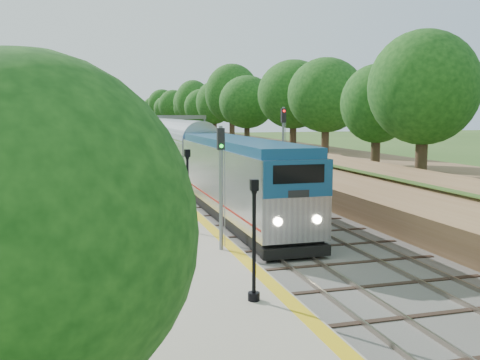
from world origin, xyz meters
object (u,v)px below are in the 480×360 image
object	(u,v)px
station_building	(15,144)
lamppost_mid	(254,247)
lamppost_far	(188,195)
signal_platform	(221,174)
signal_gantry	(174,126)
train	(139,137)
signal_farside	(283,141)

from	to	relation	value
station_building	lamppost_mid	bearing A→B (deg)	-69.94
lamppost_far	signal_platform	world-z (taller)	signal_platform
lamppost_mid	signal_gantry	bearing A→B (deg)	83.73
signal_platform	station_building	bearing A→B (deg)	116.54
lamppost_far	signal_gantry	bearing A→B (deg)	81.92
lamppost_far	train	bearing A→B (deg)	86.89
lamppost_mid	lamppost_far	world-z (taller)	lamppost_far
signal_gantry	train	xyz separation A→B (m)	(-2.47, 24.29, -2.44)
station_building	signal_platform	bearing A→B (deg)	-63.46
lamppost_far	signal_farside	xyz separation A→B (m)	(9.86, 12.53, 2.01)
train	signal_platform	xyz separation A→B (m)	(-2.90, -71.50, 1.40)
train	lamppost_mid	distance (m)	78.24
station_building	signal_platform	size ratio (longest dim) A/B	1.55
lamppost_mid	lamppost_far	size ratio (longest dim) A/B	0.94
train	lamppost_mid	world-z (taller)	train
lamppost_far	lamppost_mid	bearing A→B (deg)	-88.85
lamppost_mid	signal_platform	world-z (taller)	signal_platform
train	signal_platform	bearing A→B (deg)	-92.32
lamppost_mid	station_building	bearing A→B (deg)	110.06
lamppost_mid	train	bearing A→B (deg)	87.47
train	lamppost_far	bearing A→B (deg)	-93.11
train	signal_farside	size ratio (longest dim) A/B	21.86
lamppost_mid	signal_platform	distance (m)	6.89
train	lamppost_mid	size ratio (longest dim) A/B	37.40
train	signal_platform	world-z (taller)	signal_platform
train	signal_platform	distance (m)	71.57
station_building	signal_platform	world-z (taller)	station_building
signal_platform	signal_farside	distance (m)	18.89
signal_gantry	lamppost_far	bearing A→B (deg)	-98.08
signal_gantry	lamppost_mid	size ratio (longest dim) A/B	2.11
train	signal_farside	xyz separation A→B (m)	(6.20, -54.95, 1.91)
station_building	train	size ratio (longest dim) A/B	0.06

